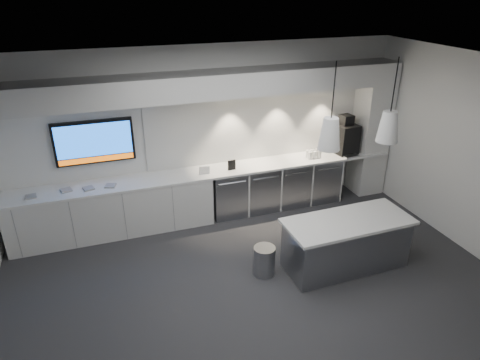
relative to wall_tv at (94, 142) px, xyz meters
name	(u,v)px	position (x,y,z in m)	size (l,w,h in m)	color
floor	(257,287)	(1.90, -2.45, -1.56)	(7.00, 7.00, 0.00)	#2D2D30
ceiling	(262,72)	(1.90, -2.45, 1.44)	(7.00, 7.00, 0.00)	black
wall_back	(207,132)	(1.90, 0.05, -0.06)	(7.00, 7.00, 0.00)	white
wall_front	(380,332)	(1.90, -4.95, -0.06)	(7.00, 7.00, 0.00)	white
wall_right	(476,158)	(5.40, -2.45, -0.06)	(7.00, 7.00, 0.00)	white
back_counter	(213,171)	(1.90, -0.27, -0.68)	(6.80, 0.65, 0.04)	white
left_base_cabinets	(114,210)	(0.15, -0.27, -1.13)	(3.30, 0.63, 0.86)	silver
fridge_unit_a	(227,192)	(2.15, -0.27, -1.13)	(0.60, 0.61, 0.85)	gray
fridge_unit_b	(259,187)	(2.78, -0.27, -1.13)	(0.60, 0.61, 0.85)	gray
fridge_unit_c	(290,183)	(3.41, -0.27, -1.13)	(0.60, 0.61, 0.85)	gray
fridge_unit_d	(320,178)	(4.04, -0.27, -1.13)	(0.60, 0.61, 0.85)	gray
backsplash	(271,123)	(3.10, 0.03, -0.01)	(4.60, 0.03, 1.30)	silver
soffit	(210,85)	(1.90, -0.25, 0.84)	(6.90, 0.60, 0.40)	silver
column	(371,129)	(5.10, -0.25, -0.26)	(0.55, 0.55, 2.60)	silver
wall_tv	(94,142)	(0.00, 0.00, 0.00)	(1.25, 0.07, 0.72)	black
island	(346,243)	(3.32, -2.39, -1.16)	(1.88, 0.84, 0.79)	gray
bin	(264,261)	(2.11, -2.17, -1.34)	(0.32, 0.32, 0.45)	gray
coffee_machine	(345,137)	(4.52, -0.25, -0.36)	(0.46, 0.62, 0.74)	black
sign_black	(232,165)	(2.21, -0.36, -0.57)	(0.14, 0.02, 0.18)	black
sign_white	(204,170)	(1.72, -0.37, -0.59)	(0.18, 0.02, 0.14)	white
cup_cluster	(313,154)	(3.84, -0.32, -0.59)	(0.27, 0.17, 0.14)	silver
tray_a	(31,196)	(-1.03, -0.34, -0.65)	(0.16, 0.16, 0.03)	#989898
tray_b	(66,190)	(-0.53, -0.29, -0.65)	(0.16, 0.16, 0.03)	#989898
tray_c	(88,188)	(-0.19, -0.34, -0.65)	(0.16, 0.16, 0.03)	#989898
tray_d	(111,186)	(0.15, -0.35, -0.65)	(0.16, 0.16, 0.03)	#989898
pendant_left	(330,134)	(2.87, -2.39, 0.59)	(0.29, 0.29, 1.12)	silver
pendant_right	(388,126)	(3.76, -2.39, 0.59)	(0.29, 0.29, 1.12)	silver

